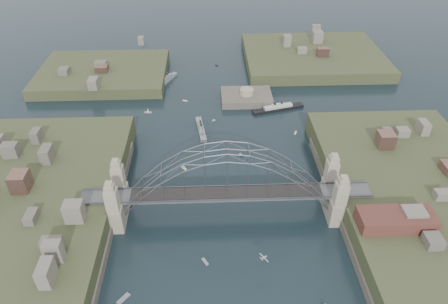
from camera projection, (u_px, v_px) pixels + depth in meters
ground at (226, 214)px, 123.24m from camera, size 500.00×500.00×0.00m
bridge at (227, 183)px, 115.97m from camera, size 84.00×13.80×24.60m
shore_west at (32, 215)px, 120.19m from camera, size 50.50×90.00×12.00m
shore_east at (415, 204)px, 123.97m from camera, size 50.50×90.00×12.00m
headland_nw at (104, 77)px, 197.79m from camera, size 60.00×45.00×9.00m
headland_ne at (313, 60)px, 213.21m from camera, size 70.00×55.00×9.50m
fort_island at (246, 101)px, 180.32m from camera, size 22.00×16.00×9.40m
wharf_shed at (396, 220)px, 107.50m from camera, size 20.00×8.00×4.00m
finger_pier at (388, 287)px, 101.52m from camera, size 4.00×22.00×1.40m
naval_cruiser_near at (201, 129)px, 160.04m from camera, size 4.56×17.19×5.11m
naval_cruiser_far at (167, 80)px, 194.25m from camera, size 9.55×16.27×5.73m
ocean_liner at (278, 108)px, 172.67m from camera, size 22.62×8.95×5.55m
aeroplane at (263, 258)px, 102.58m from camera, size 2.06×2.96×0.49m
small_boat_a at (184, 167)px, 140.56m from camera, size 2.33×2.56×2.38m
small_boat_b at (241, 155)px, 146.83m from camera, size 1.69×1.75×1.43m
small_boat_c at (205, 262)px, 108.59m from camera, size 2.06×2.71×0.45m
small_boat_d at (296, 133)px, 158.72m from camera, size 1.62×2.41×0.45m
small_boat_e at (148, 111)px, 170.86m from camera, size 3.24×1.35×2.38m
small_boat_f at (214, 121)px, 165.81m from camera, size 1.60×1.22×1.43m
small_boat_h at (185, 101)px, 179.32m from camera, size 2.28×1.50×0.45m
small_boat_i at (311, 191)px, 131.49m from camera, size 2.49×0.90×0.45m
small_boat_j at (123, 299)px, 99.57m from camera, size 3.21×3.57×0.45m
small_boat_k at (217, 65)px, 209.33m from camera, size 1.56×1.72×0.45m
small_boat_l at (101, 150)px, 148.18m from camera, size 2.47×2.04×2.38m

